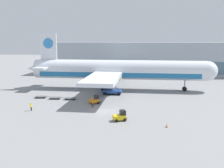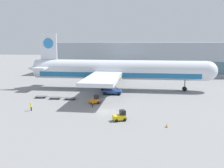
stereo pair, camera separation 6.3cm
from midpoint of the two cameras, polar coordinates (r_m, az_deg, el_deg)
The scene contains 12 objects.
ground_plane at distance 53.07m, azimuth -1.65°, elevation -6.31°, with size 400.00×400.00×0.00m, color gray.
terminal_building at distance 113.04m, azimuth 8.68°, elevation 5.83°, with size 90.00×18.20×14.00m.
airplane_main at distance 75.93m, azimuth 0.87°, elevation 3.12°, with size 58.05×48.06×17.00m.
scissor_lift_loader at distance 69.40m, azimuth 0.06°, elevation -0.81°, with size 5.22×3.40×4.91m.
baggage_tug_foreground at distance 59.54m, azimuth -3.99°, elevation -3.65°, with size 2.82×2.56×2.00m.
baggage_tug_mid at distance 46.96m, azimuth 1.87°, elevation -7.37°, with size 2.80×2.41×2.00m.
baggage_dolly_lead at distance 67.80m, azimuth -15.96°, elevation -2.76°, with size 3.76×1.80×0.48m.
baggage_dolly_second at distance 65.61m, azimuth -12.86°, elevation -3.04°, with size 3.76×1.80×0.48m.
baggage_dolly_third at distance 64.22m, azimuth -9.50°, elevation -3.21°, with size 3.76×1.80×0.48m.
ground_crew_near at distance 56.18m, azimuth -4.53°, elevation -4.26°, with size 0.24×0.57×1.84m.
ground_crew_far at distance 56.07m, azimuth -18.04°, elevation -4.83°, with size 0.27×0.57×1.75m.
traffic_cone_near at distance 44.77m, azimuth 12.36°, elevation -9.18°, with size 0.40×0.40×0.72m.
Camera 1 is at (7.64, -50.38, 14.83)m, focal length 40.00 mm.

